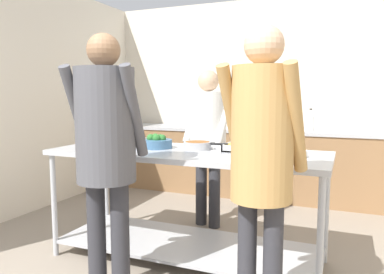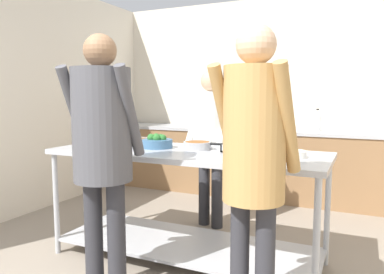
{
  "view_description": "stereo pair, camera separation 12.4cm",
  "coord_description": "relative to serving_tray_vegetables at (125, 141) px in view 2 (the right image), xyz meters",
  "views": [
    {
      "loc": [
        1.12,
        -0.97,
        1.34
      ],
      "look_at": [
        -0.05,
        1.84,
        1.0
      ],
      "focal_mm": 35.0,
      "sensor_mm": 36.0,
      "label": 1
    },
    {
      "loc": [
        1.23,
        -0.92,
        1.34
      ],
      "look_at": [
        -0.05,
        1.84,
        1.0
      ],
      "focal_mm": 35.0,
      "sensor_mm": 36.0,
      "label": 2
    }
  ],
  "objects": [
    {
      "name": "wall_rear",
      "position": [
        0.74,
        2.38,
        0.4
      ],
      "size": [
        4.51,
        0.06,
        2.65
      ],
      "color": "beige",
      "rests_on": "ground_plane"
    },
    {
      "name": "wall_left",
      "position": [
        -1.49,
        0.25,
        0.4
      ],
      "size": [
        0.06,
        4.38,
        2.65
      ],
      "color": "beige",
      "rests_on": "ground_plane"
    },
    {
      "name": "back_counter",
      "position": [
        0.74,
        2.01,
        -0.47
      ],
      "size": [
        4.35,
        0.65,
        0.9
      ],
      "color": "olive",
      "rests_on": "ground_plane"
    },
    {
      "name": "serving_counter",
      "position": [
        0.69,
        -0.15,
        -0.32
      ],
      "size": [
        2.19,
        0.83,
        0.9
      ],
      "color": "#ADAFB5",
      "rests_on": "ground_plane"
    },
    {
      "name": "serving_tray_vegetables",
      "position": [
        0.0,
        0.0,
        0.0
      ],
      "size": [
        0.46,
        0.28,
        0.05
      ],
      "color": "#ADAFB5",
      "rests_on": "serving_counter"
    },
    {
      "name": "broccoli_bowl",
      "position": [
        0.39,
        -0.1,
        0.02
      ],
      "size": [
        0.26,
        0.26,
        0.12
      ],
      "color": "#3D668C",
      "rests_on": "serving_counter"
    },
    {
      "name": "sauce_pan",
      "position": [
        0.75,
        -0.04,
        0.01
      ],
      "size": [
        0.37,
        0.23,
        0.06
      ],
      "color": "#ADAFB5",
      "rests_on": "serving_counter"
    },
    {
      "name": "serving_tray_roast",
      "position": [
        1.16,
        0.03,
        -0.0
      ],
      "size": [
        0.39,
        0.27,
        0.05
      ],
      "color": "#ADAFB5",
      "rests_on": "serving_counter"
    },
    {
      "name": "plate_stack",
      "position": [
        1.5,
        -0.12,
        -0.0
      ],
      "size": [
        0.23,
        0.23,
        0.05
      ],
      "color": "white",
      "rests_on": "serving_counter"
    },
    {
      "name": "guest_serving_left",
      "position": [
        0.44,
        -0.88,
        0.14
      ],
      "size": [
        0.51,
        0.39,
        1.72
      ],
      "color": "#2D2D33",
      "rests_on": "ground_plane"
    },
    {
      "name": "guest_serving_right",
      "position": [
        1.45,
        -0.89,
        0.14
      ],
      "size": [
        0.46,
        0.38,
        1.7
      ],
      "color": "#2D2D33",
      "rests_on": "ground_plane"
    },
    {
      "name": "cook_behind_counter",
      "position": [
        0.57,
        0.66,
        0.05
      ],
      "size": [
        0.51,
        0.4,
        1.58
      ],
      "color": "#2D2D33",
      "rests_on": "ground_plane"
    },
    {
      "name": "water_bottle",
      "position": [
        1.44,
        2.02,
        0.1
      ],
      "size": [
        0.08,
        0.08,
        0.28
      ],
      "color": "silver",
      "rests_on": "back_counter"
    }
  ]
}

